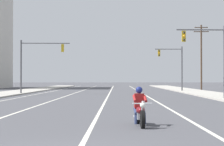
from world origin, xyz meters
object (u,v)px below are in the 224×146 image
Objects in this scene: traffic_signal_near_right at (211,51)px; utility_pole_right_far at (201,55)px; traffic_signal_near_left at (36,58)px; motorcycle_with_rider at (140,110)px; traffic_signal_mid_right at (174,62)px.

traffic_signal_near_right is 0.61× the size of utility_pole_right_far.
traffic_signal_near_right is 1.00× the size of traffic_signal_near_left.
motorcycle_with_rider is 0.21× the size of utility_pole_right_far.
traffic_signal_near_right is 30.84m from utility_pole_right_far.
traffic_signal_near_left is 28.61m from utility_pole_right_far.
traffic_signal_near_left is 1.00× the size of traffic_signal_mid_right.
traffic_signal_mid_right is (17.22, 9.64, -0.12)m from traffic_signal_near_left.
traffic_signal_near_right is at bearing 69.97° from motorcycle_with_rider.
utility_pole_right_far is (5.35, 30.34, 1.44)m from traffic_signal_near_right.
motorcycle_with_rider is 0.35× the size of traffic_signal_mid_right.
utility_pole_right_far reaches higher than motorcycle_with_rider.
traffic_signal_near_left is at bearing 107.75° from motorcycle_with_rider.
traffic_signal_near_left is (-10.20, 31.88, 3.56)m from motorcycle_with_rider.
motorcycle_with_rider is 0.35× the size of traffic_signal_near_right.
motorcycle_with_rider is 0.35× the size of traffic_signal_near_left.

